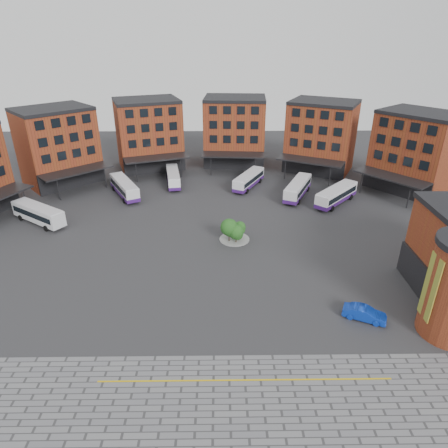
{
  "coord_description": "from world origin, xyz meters",
  "views": [
    {
      "loc": [
        -0.17,
        -39.4,
        28.04
      ],
      "look_at": [
        0.43,
        9.07,
        4.0
      ],
      "focal_mm": 32.0,
      "sensor_mm": 36.0,
      "label": 1
    }
  ],
  "objects_px": {
    "tree_island": "(234,230)",
    "bus_d": "(249,180)",
    "bus_a": "(38,213)",
    "bus_b": "(124,187)",
    "bus_f": "(336,195)",
    "blue_car": "(364,313)",
    "bus_e": "(298,188)",
    "bus_c": "(173,177)"
  },
  "relations": [
    {
      "from": "bus_f",
      "to": "blue_car",
      "type": "relative_size",
      "value": 2.12
    },
    {
      "from": "bus_e",
      "to": "blue_car",
      "type": "bearing_deg",
      "value": -63.33
    },
    {
      "from": "bus_b",
      "to": "bus_c",
      "type": "relative_size",
      "value": 1.04
    },
    {
      "from": "bus_a",
      "to": "bus_e",
      "type": "relative_size",
      "value": 0.94
    },
    {
      "from": "bus_c",
      "to": "blue_car",
      "type": "distance_m",
      "value": 47.68
    },
    {
      "from": "tree_island",
      "to": "bus_d",
      "type": "distance_m",
      "value": 22.16
    },
    {
      "from": "bus_a",
      "to": "bus_f",
      "type": "relative_size",
      "value": 1.05
    },
    {
      "from": "bus_b",
      "to": "blue_car",
      "type": "xyz_separation_m",
      "value": [
        32.74,
        -35.12,
        -0.88
      ]
    },
    {
      "from": "bus_c",
      "to": "bus_f",
      "type": "bearing_deg",
      "value": -27.71
    },
    {
      "from": "blue_car",
      "to": "bus_e",
      "type": "bearing_deg",
      "value": 25.98
    },
    {
      "from": "tree_island",
      "to": "bus_c",
      "type": "xyz_separation_m",
      "value": [
        -11.09,
        23.57,
        -0.32
      ]
    },
    {
      "from": "bus_b",
      "to": "bus_a",
      "type": "bearing_deg",
      "value": -163.29
    },
    {
      "from": "tree_island",
      "to": "blue_car",
      "type": "bearing_deg",
      "value": -52.52
    },
    {
      "from": "bus_e",
      "to": "bus_d",
      "type": "bearing_deg",
      "value": 174.74
    },
    {
      "from": "bus_a",
      "to": "bus_b",
      "type": "distance_m",
      "value": 15.86
    },
    {
      "from": "tree_island",
      "to": "bus_a",
      "type": "relative_size",
      "value": 0.44
    },
    {
      "from": "tree_island",
      "to": "bus_d",
      "type": "bearing_deg",
      "value": 80.47
    },
    {
      "from": "bus_b",
      "to": "bus_f",
      "type": "distance_m",
      "value": 38.11
    },
    {
      "from": "bus_e",
      "to": "bus_b",
      "type": "bearing_deg",
      "value": -156.69
    },
    {
      "from": "bus_d",
      "to": "tree_island",
      "type": "bearing_deg",
      "value": -71.69
    },
    {
      "from": "bus_b",
      "to": "bus_f",
      "type": "xyz_separation_m",
      "value": [
        37.89,
        -4.11,
        0.01
      ]
    },
    {
      "from": "bus_a",
      "to": "bus_b",
      "type": "xyz_separation_m",
      "value": [
        11.14,
        11.29,
        -0.14
      ]
    },
    {
      "from": "bus_c",
      "to": "bus_e",
      "type": "height_order",
      "value": "bus_e"
    },
    {
      "from": "bus_b",
      "to": "bus_f",
      "type": "bearing_deg",
      "value": -34.87
    },
    {
      "from": "bus_d",
      "to": "bus_e",
      "type": "relative_size",
      "value": 0.93
    },
    {
      "from": "tree_island",
      "to": "bus_e",
      "type": "xyz_separation_m",
      "value": [
        12.26,
        16.87,
        -0.19
      ]
    },
    {
      "from": "bus_c",
      "to": "bus_d",
      "type": "height_order",
      "value": "bus_d"
    },
    {
      "from": "bus_b",
      "to": "bus_f",
      "type": "relative_size",
      "value": 1.1
    },
    {
      "from": "bus_d",
      "to": "bus_e",
      "type": "bearing_deg",
      "value": -2.31
    },
    {
      "from": "tree_island",
      "to": "bus_a",
      "type": "height_order",
      "value": "tree_island"
    },
    {
      "from": "bus_c",
      "to": "blue_car",
      "type": "relative_size",
      "value": 2.24
    },
    {
      "from": "tree_island",
      "to": "bus_e",
      "type": "distance_m",
      "value": 20.85
    },
    {
      "from": "tree_island",
      "to": "blue_car",
      "type": "xyz_separation_m",
      "value": [
        13.32,
        -17.38,
        -1.08
      ]
    },
    {
      "from": "bus_c",
      "to": "bus_a",
      "type": "bearing_deg",
      "value": -147.79
    },
    {
      "from": "bus_e",
      "to": "bus_a",
      "type": "bearing_deg",
      "value": -141.43
    },
    {
      "from": "bus_b",
      "to": "bus_d",
      "type": "height_order",
      "value": "bus_b"
    },
    {
      "from": "bus_d",
      "to": "blue_car",
      "type": "relative_size",
      "value": 2.21
    },
    {
      "from": "bus_a",
      "to": "blue_car",
      "type": "bearing_deg",
      "value": -84.06
    },
    {
      "from": "bus_d",
      "to": "bus_f",
      "type": "xyz_separation_m",
      "value": [
        14.8,
        -8.23,
        0.11
      ]
    },
    {
      "from": "bus_d",
      "to": "bus_e",
      "type": "distance_m",
      "value": 9.93
    },
    {
      "from": "bus_b",
      "to": "blue_car",
      "type": "relative_size",
      "value": 2.34
    },
    {
      "from": "bus_d",
      "to": "bus_f",
      "type": "bearing_deg",
      "value": -1.24
    }
  ]
}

